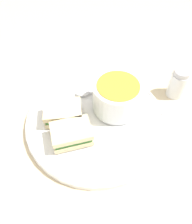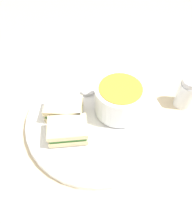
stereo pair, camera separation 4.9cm
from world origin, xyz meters
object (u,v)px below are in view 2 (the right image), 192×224
object	(u,v)px
soup_bowl	(119,99)
spoon	(92,92)
sandwich_half_far	(68,130)
salt_shaker	(186,93)
sandwich_half_near	(64,109)

from	to	relation	value
soup_bowl	spoon	world-z (taller)	soup_bowl
sandwich_half_far	spoon	bearing A→B (deg)	-77.56
soup_bowl	salt_shaker	size ratio (longest dim) A/B	1.41
soup_bowl	spoon	size ratio (longest dim) A/B	0.96
sandwich_half_far	soup_bowl	bearing A→B (deg)	-113.10
spoon	sandwich_half_far	distance (m)	0.13
sandwich_half_near	spoon	bearing A→B (deg)	-99.66
spoon	sandwich_half_far	bearing A→B (deg)	72.26
spoon	salt_shaker	size ratio (longest dim) A/B	1.47
sandwich_half_far	salt_shaker	xyz separation A→B (m)	(-0.17, -0.24, 0.00)
spoon	sandwich_half_near	distance (m)	0.09
sandwich_half_near	sandwich_half_far	distance (m)	0.06
soup_bowl	sandwich_half_far	bearing A→B (deg)	66.90
spoon	sandwich_half_far	xyz separation A→B (m)	(-0.03, 0.13, 0.01)
soup_bowl	sandwich_half_near	distance (m)	0.13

